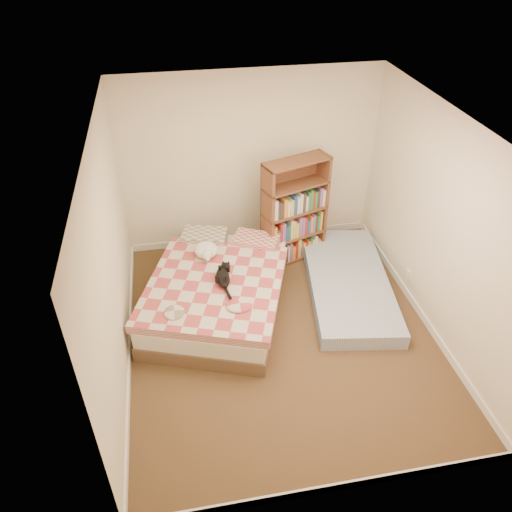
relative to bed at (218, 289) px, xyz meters
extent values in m
cube|color=#492D1F|center=(0.66, -0.60, -0.26)|extent=(3.50, 4.00, 0.01)
cube|color=white|center=(0.66, -0.60, 2.24)|extent=(3.50, 4.00, 0.01)
cube|color=beige|center=(0.66, 1.40, 0.99)|extent=(3.50, 0.01, 2.50)
cube|color=beige|center=(0.66, -2.60, 0.99)|extent=(3.50, 0.01, 2.50)
cube|color=beige|center=(-1.09, -0.60, 0.99)|extent=(0.01, 4.00, 2.50)
cube|color=beige|center=(2.41, -0.60, 0.99)|extent=(0.01, 4.00, 2.50)
cube|color=white|center=(0.66, 1.39, -0.21)|extent=(3.50, 0.02, 0.10)
cube|color=white|center=(0.66, -2.59, -0.21)|extent=(3.50, 0.02, 0.10)
cube|color=white|center=(-1.08, -0.60, -0.21)|extent=(0.02, 4.00, 0.10)
cube|color=white|center=(2.40, -0.60, -0.21)|extent=(0.02, 4.00, 0.10)
cube|color=white|center=(2.39, -0.20, 0.04)|extent=(0.03, 0.09, 0.13)
cube|color=brown|center=(0.00, -0.03, -0.16)|extent=(2.08, 2.47, 0.19)
cube|color=silver|center=(0.00, -0.03, 0.04)|extent=(2.04, 2.42, 0.21)
cube|color=#B9454C|center=(0.00, -0.03, 0.20)|extent=(2.03, 2.13, 0.10)
cube|color=gray|center=(-0.35, 0.75, 0.23)|extent=(0.67, 0.54, 0.16)
cube|color=#B9454C|center=(0.35, 0.75, 0.23)|extent=(0.67, 0.54, 0.16)
cube|color=#5A311E|center=(0.74, 0.85, 0.49)|extent=(0.13, 0.30, 1.49)
cube|color=#5A311E|center=(1.59, 0.85, 0.49)|extent=(0.13, 0.30, 1.49)
cube|color=#5A311E|center=(1.16, 0.99, 0.49)|extent=(0.85, 0.31, 1.49)
cube|color=#5A311E|center=(1.16, 0.85, -0.24)|extent=(0.95, 0.57, 0.03)
cube|color=#5A311E|center=(1.16, 0.85, 0.50)|extent=(0.95, 0.57, 0.03)
cube|color=#5A311E|center=(1.16, 0.85, 1.22)|extent=(0.95, 0.57, 0.03)
cube|color=#748EC1|center=(1.70, 0.01, -0.16)|extent=(1.32, 2.33, 0.20)
ellipsoid|color=black|center=(0.05, -0.17, 0.31)|extent=(0.25, 0.39, 0.12)
sphere|color=black|center=(0.05, 0.02, 0.32)|extent=(0.14, 0.14, 0.11)
cone|color=black|center=(0.02, 0.06, 0.36)|extent=(0.05, 0.05, 0.04)
cone|color=black|center=(0.09, 0.06, 0.36)|extent=(0.05, 0.05, 0.04)
cylinder|color=black|center=(0.15, -0.41, 0.28)|extent=(0.09, 0.21, 0.04)
ellipsoid|color=white|center=(-0.09, 0.40, 0.33)|extent=(0.44, 0.44, 0.16)
sphere|color=white|center=(0.00, 0.30, 0.34)|extent=(0.18, 0.18, 0.13)
sphere|color=white|center=(0.05, 0.26, 0.33)|extent=(0.08, 0.08, 0.06)
sphere|color=white|center=(-0.22, 0.46, 0.31)|extent=(0.10, 0.10, 0.07)
camera|label=1|loc=(-0.40, -4.75, 3.92)|focal=35.00mm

